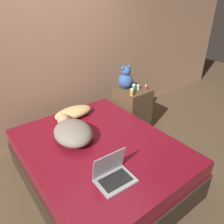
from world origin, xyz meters
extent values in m
plane|color=brown|center=(0.00, 0.00, 0.00)|extent=(12.00, 12.00, 0.00)
cube|color=tan|center=(0.00, 1.23, 1.30)|extent=(8.00, 0.06, 2.60)
cube|color=#2D2319|center=(0.00, 0.00, 0.15)|extent=(1.53, 1.90, 0.30)
cube|color=maroon|center=(0.00, 0.00, 0.40)|extent=(1.50, 1.86, 0.21)
cube|color=brown|center=(1.04, 0.60, 0.35)|extent=(0.43, 0.47, 0.70)
ellipsoid|color=tan|center=(0.07, 0.71, 0.57)|extent=(0.52, 0.27, 0.13)
ellipsoid|color=gray|center=(-0.18, 0.24, 0.61)|extent=(0.49, 0.60, 0.20)
sphere|color=tan|center=(-0.13, 0.58, 0.59)|extent=(0.16, 0.16, 0.16)
cylinder|color=tan|center=(0.01, 0.24, 0.54)|extent=(0.10, 0.25, 0.06)
cube|color=#9E9EA3|center=(-0.19, -0.54, 0.52)|extent=(0.35, 0.26, 0.02)
cube|color=black|center=(-0.19, -0.54, 0.52)|extent=(0.28, 0.18, 0.00)
cube|color=#9E9EA3|center=(-0.19, -0.44, 0.64)|extent=(0.33, 0.06, 0.24)
cube|color=black|center=(-0.19, -0.44, 0.64)|extent=(0.30, 0.05, 0.21)
sphere|color=#335693|center=(0.98, 0.71, 0.82)|extent=(0.22, 0.22, 0.22)
sphere|color=#335693|center=(0.98, 0.71, 0.97)|extent=(0.15, 0.15, 0.15)
sphere|color=#335693|center=(0.92, 0.71, 1.02)|extent=(0.06, 0.06, 0.06)
sphere|color=#335693|center=(1.04, 0.71, 1.02)|extent=(0.06, 0.06, 0.06)
cylinder|color=gold|center=(0.86, 0.43, 0.74)|extent=(0.05, 0.05, 0.08)
cylinder|color=white|center=(0.86, 0.43, 0.79)|extent=(0.05, 0.05, 0.02)
cylinder|color=#B72D2D|center=(1.18, 0.47, 0.73)|extent=(0.03, 0.03, 0.05)
cylinder|color=white|center=(1.18, 0.47, 0.77)|extent=(0.03, 0.03, 0.02)
cylinder|color=pink|center=(0.90, 0.48, 0.74)|extent=(0.03, 0.03, 0.06)
cylinder|color=white|center=(0.90, 0.48, 0.78)|extent=(0.03, 0.03, 0.02)
cylinder|color=#3D8E4C|center=(1.00, 0.54, 0.74)|extent=(0.05, 0.05, 0.08)
cylinder|color=white|center=(1.00, 0.54, 0.80)|extent=(0.05, 0.05, 0.02)
cylinder|color=silver|center=(1.09, 0.54, 0.73)|extent=(0.05, 0.05, 0.06)
cylinder|color=white|center=(1.09, 0.54, 0.77)|extent=(0.04, 0.04, 0.02)
camera|label=1|loc=(-1.07, -1.63, 1.97)|focal=35.00mm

